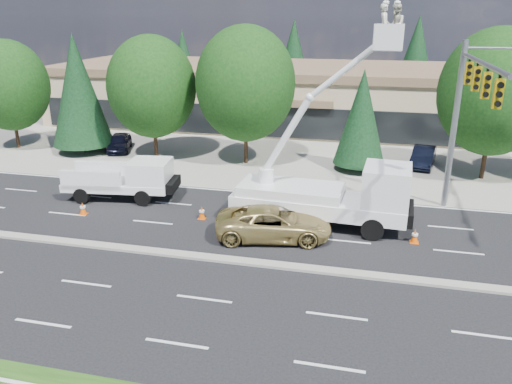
% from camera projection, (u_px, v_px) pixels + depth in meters
% --- Properties ---
extents(ground, '(140.00, 140.00, 0.00)m').
position_uv_depth(ground, '(228.00, 261.00, 21.90)').
color(ground, black).
rests_on(ground, ground).
extents(concrete_apron, '(140.00, 22.00, 0.01)m').
position_uv_depth(concrete_apron, '(297.00, 148.00, 40.22)').
color(concrete_apron, gray).
rests_on(concrete_apron, ground).
extents(road_median, '(120.00, 0.55, 0.12)m').
position_uv_depth(road_median, '(228.00, 260.00, 21.88)').
color(road_median, gray).
rests_on(road_median, ground).
extents(strip_mall, '(50.40, 15.40, 5.50)m').
position_uv_depth(strip_mall, '(314.00, 94.00, 48.40)').
color(strip_mall, tan).
rests_on(strip_mall, ground).
extents(tree_front_a, '(6.10, 6.10, 8.46)m').
position_uv_depth(tree_front_a, '(9.00, 85.00, 38.70)').
color(tree_front_a, '#332114').
rests_on(tree_front_a, ground).
extents(tree_front_b, '(4.52, 4.52, 8.92)m').
position_uv_depth(tree_front_b, '(78.00, 90.00, 37.47)').
color(tree_front_b, '#332114').
rests_on(tree_front_b, ground).
extents(tree_front_c, '(6.42, 6.42, 8.91)m').
position_uv_depth(tree_front_c, '(152.00, 87.00, 36.03)').
color(tree_front_c, '#332114').
rests_on(tree_front_c, ground).
extents(tree_front_d, '(6.93, 6.93, 9.62)m').
position_uv_depth(tree_front_d, '(245.00, 84.00, 34.38)').
color(tree_front_d, '#332114').
rests_on(tree_front_d, ground).
extents(tree_front_e, '(3.49, 3.49, 6.89)m').
position_uv_depth(tree_front_e, '(362.00, 117.00, 33.31)').
color(tree_front_e, '#332114').
rests_on(tree_front_e, ground).
extents(tree_front_f, '(6.91, 6.91, 9.59)m').
position_uv_depth(tree_front_f, '(495.00, 92.00, 30.94)').
color(tree_front_f, '#332114').
rests_on(tree_front_f, ground).
extents(tree_back_a, '(4.24, 4.24, 8.35)m').
position_uv_depth(tree_back_a, '(183.00, 62.00, 62.73)').
color(tree_back_a, '#332114').
rests_on(tree_back_a, ground).
extents(tree_back_b, '(4.87, 4.87, 9.60)m').
position_uv_depth(tree_back_b, '(293.00, 58.00, 59.49)').
color(tree_back_b, '#332114').
rests_on(tree_back_b, ground).
extents(tree_back_c, '(5.13, 5.13, 10.12)m').
position_uv_depth(tree_back_c, '(416.00, 58.00, 56.38)').
color(tree_back_c, '#332114').
rests_on(tree_back_c, ground).
extents(signal_mast, '(2.76, 10.16, 9.00)m').
position_uv_depth(signal_mast, '(465.00, 105.00, 24.14)').
color(signal_mast, gray).
rests_on(signal_mast, ground).
extents(utility_pickup, '(6.35, 3.05, 2.34)m').
position_uv_depth(utility_pickup, '(126.00, 183.00, 28.94)').
color(utility_pickup, white).
rests_on(utility_pickup, ground).
extents(bucket_truck, '(9.06, 3.27, 10.77)m').
position_uv_depth(bucket_truck, '(337.00, 183.00, 24.76)').
color(bucket_truck, white).
rests_on(bucket_truck, ground).
extents(traffic_cone_a, '(0.40, 0.40, 0.70)m').
position_uv_depth(traffic_cone_a, '(83.00, 208.00, 26.84)').
color(traffic_cone_a, '#DD5106').
rests_on(traffic_cone_a, ground).
extents(traffic_cone_b, '(0.40, 0.40, 0.70)m').
position_uv_depth(traffic_cone_b, '(202.00, 213.00, 26.28)').
color(traffic_cone_b, '#DD5106').
rests_on(traffic_cone_b, ground).
extents(traffic_cone_c, '(0.40, 0.40, 0.70)m').
position_uv_depth(traffic_cone_c, '(249.00, 226.00, 24.60)').
color(traffic_cone_c, '#DD5106').
rests_on(traffic_cone_c, ground).
extents(traffic_cone_d, '(0.40, 0.40, 0.70)m').
position_uv_depth(traffic_cone_d, '(415.00, 236.00, 23.52)').
color(traffic_cone_d, '#DD5106').
rests_on(traffic_cone_d, ground).
extents(minivan, '(5.92, 3.56, 1.54)m').
position_uv_depth(minivan, '(274.00, 223.00, 23.89)').
color(minivan, tan).
rests_on(minivan, ground).
extents(parked_car_west, '(2.80, 4.27, 1.35)m').
position_uv_depth(parked_car_west, '(119.00, 142.00, 39.25)').
color(parked_car_west, black).
rests_on(parked_car_west, ground).
extents(parked_car_east, '(2.17, 4.34, 1.37)m').
position_uv_depth(parked_car_east, '(423.00, 156.00, 35.30)').
color(parked_car_east, black).
rests_on(parked_car_east, ground).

